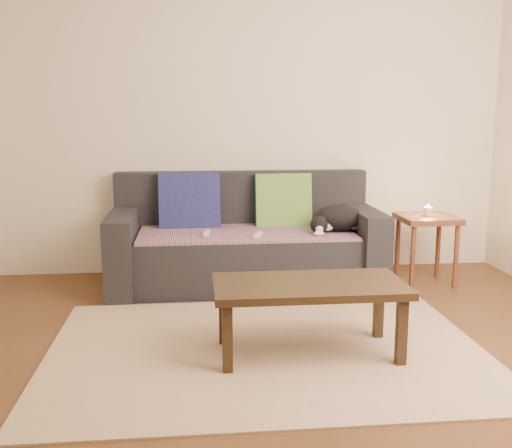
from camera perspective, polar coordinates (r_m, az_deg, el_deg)
name	(u,v)px	position (r m, az deg, el deg)	size (l,w,h in m)	color
ground	(270,361)	(3.40, 1.30, -12.93)	(4.50, 4.50, 0.00)	brown
back_wall	(240,119)	(5.11, -1.51, 9.95)	(4.50, 0.04, 2.60)	beige
sofa	(245,245)	(4.80, -1.06, -2.03)	(2.10, 0.94, 0.87)	#232328
throw_blanket	(246,233)	(4.68, -0.96, -0.83)	(1.66, 0.74, 0.02)	#3C2443
cushion_navy	(190,203)	(4.89, -6.34, 1.97)	(0.49, 0.12, 0.49)	#101447
cushion_green	(283,202)	(4.94, 2.60, 2.12)	(0.46, 0.11, 0.46)	#0C513F
cat	(337,219)	(4.72, 7.77, 0.52)	(0.48, 0.35, 0.21)	black
wii_remote_a	(207,233)	(4.56, -4.72, -0.86)	(0.15, 0.04, 0.03)	white
wii_remote_b	(258,235)	(4.47, 0.16, -1.04)	(0.15, 0.04, 0.03)	white
side_table	(427,228)	(4.97, 15.99, -0.34)	(0.44, 0.44, 0.55)	brown
candle	(428,211)	(4.94, 16.06, 1.18)	(0.06, 0.06, 0.09)	beige
rug	(266,350)	(3.54, 0.98, -11.88)	(2.50, 1.80, 0.01)	tan
coffee_table	(309,292)	(3.37, 5.07, -6.44)	(1.07, 0.53, 0.43)	black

